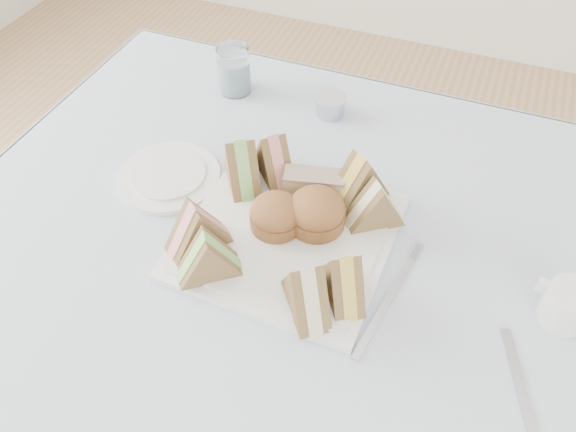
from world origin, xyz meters
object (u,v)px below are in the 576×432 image
at_px(serving_plate, 288,236).
at_px(creamer_jug, 568,305).
at_px(water_glass, 234,70).
at_px(table, 264,374).

relative_size(serving_plate, creamer_jug, 4.67).
height_order(serving_plate, water_glass, water_glass).
distance_m(serving_plate, creamer_jug, 0.40).
xyz_separation_m(table, creamer_jug, (0.43, 0.06, 0.40)).
xyz_separation_m(table, serving_plate, (0.03, 0.05, 0.38)).
distance_m(table, water_glass, 0.60).
height_order(table, serving_plate, serving_plate).
bearing_deg(table, water_glass, 119.21).
height_order(serving_plate, creamer_jug, creamer_jug).
bearing_deg(creamer_jug, serving_plate, -163.43).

